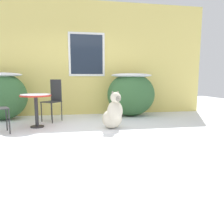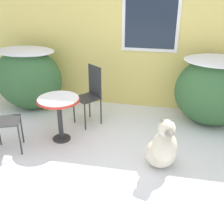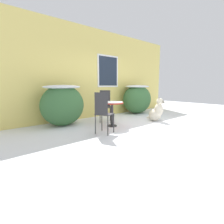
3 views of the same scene
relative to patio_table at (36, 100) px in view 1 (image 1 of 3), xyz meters
name	(u,v)px [view 1 (image 1 of 3)]	position (x,y,z in m)	size (l,w,h in m)	color
ground_plane	(76,131)	(0.83, -0.55, -0.60)	(16.00, 16.00, 0.00)	white
house_wall	(74,59)	(0.85, 1.65, 1.04)	(8.00, 0.10, 3.26)	#E5D16B
shrub_left	(0,95)	(-1.04, 1.05, 0.05)	(1.34, 0.91, 1.22)	#386638
shrub_middle	(131,93)	(2.43, 1.09, 0.05)	(1.36, 1.04, 1.22)	#386638
patio_table	(36,100)	(0.00, 0.00, 0.00)	(0.66, 0.66, 0.73)	#2D2D30
patio_chair_near_table	(53,98)	(0.31, 0.69, -0.03)	(0.53, 0.53, 1.04)	#2D2D30
dog	(113,114)	(1.63, -0.44, -0.29)	(0.54, 0.62, 0.81)	beige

